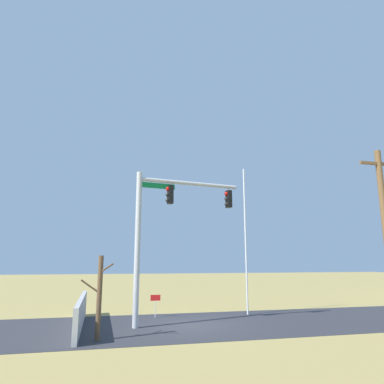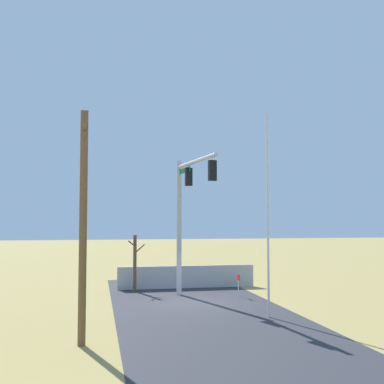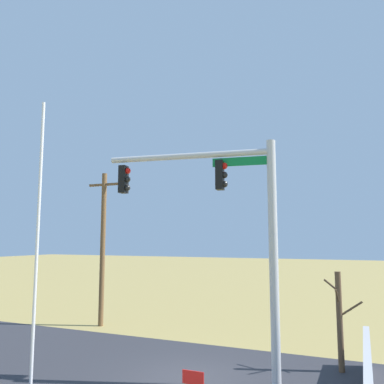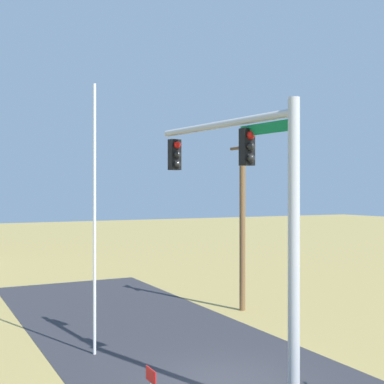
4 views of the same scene
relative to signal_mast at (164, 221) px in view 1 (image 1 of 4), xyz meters
name	(u,v)px [view 1 (image 1 of 4)]	position (x,y,z in m)	size (l,w,h in m)	color
ground_plane	(190,325)	(-1.39, -0.05, -5.11)	(160.00, 160.00, 0.00)	#9E894C
road_surface	(265,322)	(-5.39, -0.05, -5.10)	(28.00, 8.00, 0.01)	#2D2D33
sidewalk_corner	(113,329)	(2.31, 0.18, -5.10)	(6.00, 6.00, 0.01)	#B7B5AD
retaining_fence	(81,312)	(3.81, -0.74, -4.43)	(0.20, 8.49, 1.36)	#A8A8AD
signal_mast	(164,221)	(0.00, 0.00, 0.00)	(5.63, 1.03, 7.52)	#B2B5BA
flagpole	(246,239)	(-5.53, -2.55, -0.69)	(0.10, 0.10, 8.84)	silver
bare_tree	(99,296)	(3.01, 2.52, -3.40)	(1.27, 1.02, 3.29)	brown
open_sign	(155,301)	(-0.09, -2.85, -4.20)	(0.56, 0.04, 1.22)	silver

